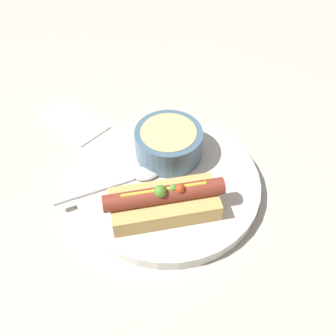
# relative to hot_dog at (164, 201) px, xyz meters

# --- Properties ---
(ground_plane) EXTENTS (4.00, 4.00, 0.00)m
(ground_plane) POSITION_rel_hot_dog_xyz_m (-0.01, 0.05, -0.04)
(ground_plane) COLOR #BCB7AD
(dinner_plate) EXTENTS (0.28, 0.28, 0.02)m
(dinner_plate) POSITION_rel_hot_dog_xyz_m (-0.01, 0.05, -0.03)
(dinner_plate) COLOR white
(dinner_plate) RESTS_ON ground_plane
(hot_dog) EXTENTS (0.16, 0.13, 0.06)m
(hot_dog) POSITION_rel_hot_dog_xyz_m (0.00, 0.00, 0.00)
(hot_dog) COLOR #DBAD60
(hot_dog) RESTS_ON dinner_plate
(soup_bowl) EXTENTS (0.10, 0.10, 0.05)m
(soup_bowl) POSITION_rel_hot_dog_xyz_m (-0.03, 0.11, 0.01)
(soup_bowl) COLOR slate
(soup_bowl) RESTS_ON dinner_plate
(spoon) EXTENTS (0.14, 0.12, 0.01)m
(spoon) POSITION_rel_hot_dog_xyz_m (-0.06, 0.04, -0.02)
(spoon) COLOR #B7B7BC
(spoon) RESTS_ON dinner_plate
(napkin) EXTENTS (0.14, 0.11, 0.01)m
(napkin) POSITION_rel_hot_dog_xyz_m (-0.22, 0.15, -0.04)
(napkin) COLOR white
(napkin) RESTS_ON ground_plane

